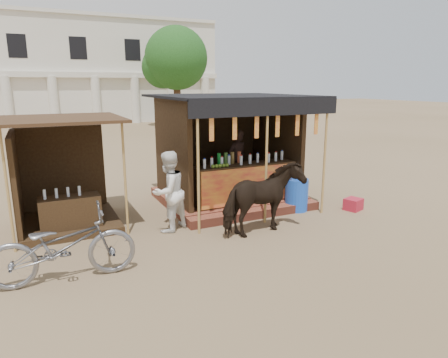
% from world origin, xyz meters
% --- Properties ---
extents(ground, '(120.00, 120.00, 0.00)m').
position_xyz_m(ground, '(0.00, 0.00, 0.00)').
color(ground, '#846B4C').
rests_on(ground, ground).
extents(main_stall, '(3.60, 3.61, 2.78)m').
position_xyz_m(main_stall, '(1.02, 3.36, 1.02)').
color(main_stall, '#974431').
rests_on(main_stall, ground).
extents(secondary_stall, '(2.40, 2.40, 2.38)m').
position_xyz_m(secondary_stall, '(-3.17, 3.24, 0.85)').
color(secondary_stall, '#382814').
rests_on(secondary_stall, ground).
extents(cow, '(1.87, 1.09, 1.49)m').
position_xyz_m(cow, '(0.59, 0.98, 0.74)').
color(cow, black).
rests_on(cow, ground).
extents(motorbike, '(2.25, 0.87, 1.17)m').
position_xyz_m(motorbike, '(-3.29, 0.56, 0.58)').
color(motorbike, gray).
rests_on(motorbike, ground).
extents(bystander, '(1.04, 0.96, 1.71)m').
position_xyz_m(bystander, '(-1.09, 2.00, 0.85)').
color(bystander, white).
rests_on(bystander, ground).
extents(blue_barrel, '(0.74, 0.74, 0.79)m').
position_xyz_m(blue_barrel, '(2.17, 2.00, 0.40)').
color(blue_barrel, blue).
rests_on(blue_barrel, ground).
extents(red_crate, '(0.50, 0.47, 0.29)m').
position_xyz_m(red_crate, '(3.46, 1.40, 0.14)').
color(red_crate, '#AE1D2F').
rests_on(red_crate, ground).
extents(cooler, '(0.67, 0.48, 0.46)m').
position_xyz_m(cooler, '(2.23, 2.60, 0.23)').
color(cooler, '#186C21').
rests_on(cooler, ground).
extents(background_building, '(26.00, 7.45, 8.18)m').
position_xyz_m(background_building, '(-2.00, 29.94, 3.98)').
color(background_building, silver).
rests_on(background_building, ground).
extents(tree, '(4.50, 4.40, 7.00)m').
position_xyz_m(tree, '(5.81, 22.14, 4.63)').
color(tree, '#382314').
rests_on(tree, ground).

